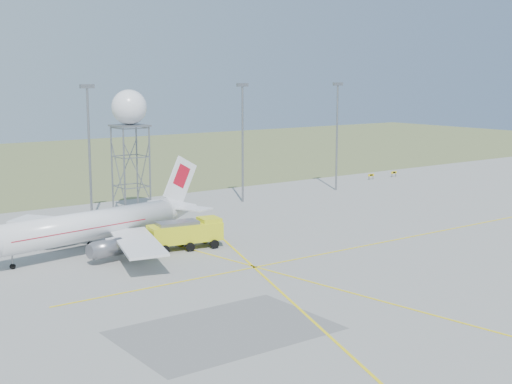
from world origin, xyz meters
TOP-DOWN VIEW (x-y plane):
  - grass_strip at (0.00, 140.00)m, footprint 400.00×120.00m
  - mast_b at (-10.00, 66.00)m, footprint 2.20×0.50m
  - mast_c at (18.00, 66.00)m, footprint 2.20×0.50m
  - mast_d at (40.00, 66.00)m, footprint 2.20×0.50m
  - taxi_sign_near at (55.60, 72.00)m, footprint 1.60×0.17m
  - taxi_sign_far at (62.60, 72.00)m, footprint 1.60×0.17m
  - airliner_main at (-17.96, 47.38)m, footprint 32.35×31.12m
  - radar_tower at (-3.06, 66.47)m, footprint 5.43×5.43m
  - fire_truck at (-7.33, 42.46)m, footprint 9.72×4.96m

SIDE VIEW (x-z plane):
  - grass_strip at x=0.00m, z-range 0.00..0.03m
  - taxi_sign_near at x=55.60m, z-range 0.29..1.49m
  - taxi_sign_far at x=62.60m, z-range 0.29..1.49m
  - fire_truck at x=-7.33m, z-range -0.07..3.66m
  - airliner_main at x=-17.96m, z-range -2.13..8.89m
  - radar_tower at x=-3.06m, z-range 1.20..20.86m
  - mast_b at x=-10.00m, z-range 1.82..22.32m
  - mast_c at x=18.00m, z-range 1.82..22.32m
  - mast_d at x=40.00m, z-range 1.82..22.32m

